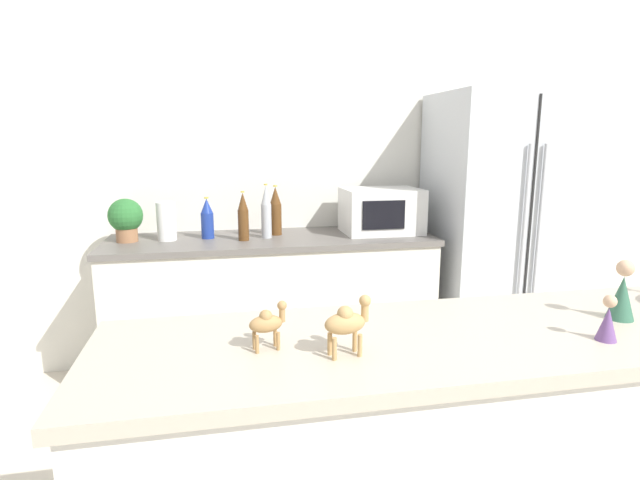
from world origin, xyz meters
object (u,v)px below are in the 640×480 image
(back_bottle_3, at_px, (207,219))
(wise_man_figurine_crimson, at_px, (622,294))
(camel_figurine_second, at_px, (347,322))
(wise_man_figurine_purple, at_px, (608,321))
(camel_figurine, at_px, (268,322))
(microwave, at_px, (381,211))
(back_bottle_1, at_px, (243,217))
(potted_plant, at_px, (126,218))
(back_bottle_2, at_px, (276,211))
(refrigerator, at_px, (498,232))
(paper_towel_roll, at_px, (166,221))
(back_bottle_0, at_px, (266,212))

(back_bottle_3, height_order, wise_man_figurine_crimson, wise_man_figurine_crimson)
(camel_figurine_second, bearing_deg, back_bottle_3, 100.07)
(wise_man_figurine_crimson, height_order, wise_man_figurine_purple, wise_man_figurine_crimson)
(wise_man_figurine_crimson, bearing_deg, wise_man_figurine_purple, -140.46)
(back_bottle_3, bearing_deg, camel_figurine, -84.65)
(microwave, bearing_deg, camel_figurine, -115.36)
(back_bottle_1, bearing_deg, back_bottle_3, 153.20)
(potted_plant, relative_size, wise_man_figurine_purple, 2.17)
(back_bottle_1, height_order, back_bottle_2, back_bottle_2)
(back_bottle_3, bearing_deg, refrigerator, -2.85)
(potted_plant, bearing_deg, refrigerator, -2.11)
(paper_towel_roll, relative_size, back_bottle_1, 0.78)
(camel_figurine, distance_m, wise_man_figurine_crimson, 0.97)
(microwave, relative_size, back_bottle_3, 1.93)
(refrigerator, height_order, camel_figurine_second, refrigerator)
(microwave, xyz_separation_m, back_bottle_3, (-1.08, 0.02, -0.02))
(refrigerator, xyz_separation_m, back_bottle_2, (-1.44, 0.13, 0.16))
(back_bottle_2, xyz_separation_m, camel_figurine, (-0.23, -1.95, 0.02))
(microwave, bearing_deg, refrigerator, -5.56)
(refrigerator, xyz_separation_m, back_bottle_0, (-1.51, 0.04, 0.17))
(wise_man_figurine_crimson, bearing_deg, back_bottle_2, 110.70)
(potted_plant, xyz_separation_m, wise_man_figurine_crimson, (1.61, -1.90, 0.03))
(paper_towel_roll, relative_size, wise_man_figurine_purple, 1.95)
(camel_figurine, height_order, wise_man_figurine_purple, same)
(paper_towel_roll, height_order, camel_figurine_second, camel_figurine_second)
(camel_figurine_second, bearing_deg, back_bottle_1, 94.38)
(back_bottle_2, xyz_separation_m, wise_man_figurine_purple, (0.58, -2.06, 0.00))
(wise_man_figurine_crimson, bearing_deg, microwave, 92.03)
(refrigerator, bearing_deg, potted_plant, 177.89)
(back_bottle_2, relative_size, camel_figurine, 2.68)
(microwave, height_order, wise_man_figurine_purple, microwave)
(refrigerator, xyz_separation_m, wise_man_figurine_crimson, (-0.71, -1.81, 0.18))
(potted_plant, height_order, wise_man_figurine_purple, potted_plant)
(paper_towel_roll, height_order, camel_figurine, paper_towel_roll)
(wise_man_figurine_crimson, bearing_deg, back_bottle_3, 121.08)
(back_bottle_3, bearing_deg, camel_figurine_second, -79.93)
(refrigerator, distance_m, back_bottle_1, 1.66)
(potted_plant, relative_size, back_bottle_2, 0.82)
(refrigerator, distance_m, back_bottle_2, 1.46)
(microwave, xyz_separation_m, wise_man_figurine_crimson, (0.07, -1.89, 0.03))
(back_bottle_0, bearing_deg, wise_man_figurine_crimson, -66.62)
(back_bottle_1, xyz_separation_m, wise_man_figurine_crimson, (0.94, -1.80, 0.03))
(back_bottle_0, height_order, wise_man_figurine_crimson, back_bottle_0)
(refrigerator, bearing_deg, back_bottle_3, 177.15)
(paper_towel_roll, distance_m, back_bottle_0, 0.59)
(camel_figurine, bearing_deg, potted_plant, 108.48)
(microwave, distance_m, camel_figurine_second, 2.10)
(microwave, xyz_separation_m, back_bottle_2, (-0.67, 0.05, 0.01))
(back_bottle_0, height_order, back_bottle_1, back_bottle_0)
(wise_man_figurine_crimson, bearing_deg, camel_figurine_second, -174.10)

